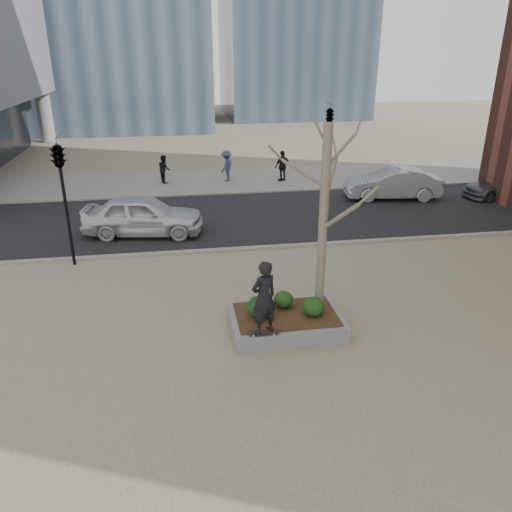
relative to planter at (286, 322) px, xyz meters
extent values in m
plane|color=tan|center=(-1.00, 0.00, -0.23)|extent=(120.00, 120.00, 0.00)
cube|color=black|center=(-1.00, 10.00, -0.21)|extent=(60.00, 8.00, 0.02)
cube|color=gray|center=(-1.00, 17.00, -0.21)|extent=(60.00, 6.00, 0.02)
cube|color=gray|center=(0.00, 0.00, 0.00)|extent=(3.00, 2.00, 0.45)
cube|color=#382314|center=(0.00, 0.00, 0.25)|extent=(2.70, 1.70, 0.04)
ellipsoid|color=black|center=(-0.73, -0.01, 0.55)|extent=(0.68, 0.68, 0.58)
ellipsoid|color=#193811|center=(0.01, 0.40, 0.50)|extent=(0.55, 0.55, 0.47)
ellipsoid|color=#1D3D13|center=(0.71, -0.18, 0.52)|extent=(0.60, 0.60, 0.51)
imported|color=black|center=(-0.78, -0.88, 1.27)|extent=(0.83, 0.71, 1.94)
imported|color=silver|center=(-4.16, 8.36, 0.62)|extent=(5.09, 2.66, 1.65)
imported|color=#9C9EA4|center=(8.15, 11.80, 0.58)|extent=(4.94, 2.38, 1.56)
imported|color=#50515B|center=(13.89, 11.13, 0.39)|extent=(4.20, 1.91, 1.19)
imported|color=black|center=(-3.37, 17.01, 0.59)|extent=(0.80, 0.91, 1.57)
imported|color=#3E426F|center=(0.18, 16.81, 0.68)|extent=(1.14, 1.32, 1.77)
imported|color=black|center=(3.38, 16.29, 0.67)|extent=(1.11, 0.81, 1.75)
camera|label=1|loc=(-2.71, -11.60, 6.91)|focal=35.00mm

